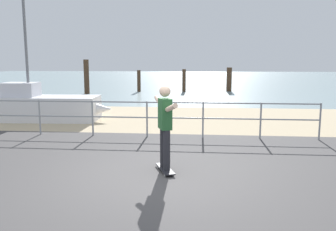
# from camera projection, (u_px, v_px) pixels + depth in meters

# --- Properties ---
(ground_plane) EXTENTS (24.00, 10.00, 0.04)m
(ground_plane) POSITION_uv_depth(u_px,v_px,m) (145.00, 200.00, 5.67)
(ground_plane) COLOR #474444
(ground_plane) RESTS_ON ground
(beach_strip) EXTENTS (24.00, 6.00, 0.04)m
(beach_strip) POSITION_uv_depth(u_px,v_px,m) (178.00, 118.00, 13.54)
(beach_strip) COLOR tan
(beach_strip) RESTS_ON ground
(sea_surface) EXTENTS (72.00, 50.00, 0.04)m
(sea_surface) POSITION_uv_depth(u_px,v_px,m) (193.00, 79.00, 41.07)
(sea_surface) COLOR #849EA3
(sea_surface) RESTS_ON ground
(railing_fence) EXTENTS (12.91, 0.05, 1.05)m
(railing_fence) POSITION_uv_depth(u_px,v_px,m) (92.00, 113.00, 10.29)
(railing_fence) COLOR gray
(railing_fence) RESTS_ON ground
(sailboat) EXTENTS (5.00, 1.63, 5.42)m
(sailboat) POSITION_uv_depth(u_px,v_px,m) (42.00, 107.00, 12.92)
(sailboat) COLOR silver
(sailboat) RESTS_ON ground
(skateboard) EXTENTS (0.47, 0.82, 0.08)m
(skateboard) POSITION_uv_depth(u_px,v_px,m) (165.00, 169.00, 7.05)
(skateboard) COLOR black
(skateboard) RESTS_ON ground
(skateboarder) EXTENTS (0.60, 1.38, 1.65)m
(skateboarder) POSITION_uv_depth(u_px,v_px,m) (165.00, 122.00, 6.90)
(skateboarder) COLOR #26262B
(skateboarder) RESTS_ON skateboard
(groyne_post_0) EXTENTS (0.34, 0.34, 2.23)m
(groyne_post_0) POSITION_uv_depth(u_px,v_px,m) (87.00, 77.00, 22.91)
(groyne_post_0) COLOR #422D1E
(groyne_post_0) RESTS_ON ground
(groyne_post_1) EXTENTS (0.24, 0.24, 1.50)m
(groyne_post_1) POSITION_uv_depth(u_px,v_px,m) (139.00, 81.00, 24.46)
(groyne_post_1) COLOR #422D1E
(groyne_post_1) RESTS_ON ground
(groyne_post_2) EXTENTS (0.25, 0.25, 1.57)m
(groyne_post_2) POSITION_uv_depth(u_px,v_px,m) (184.00, 81.00, 24.31)
(groyne_post_2) COLOR #422D1E
(groyne_post_2) RESTS_ON ground
(groyne_post_3) EXTENTS (0.37, 0.37, 1.68)m
(groyne_post_3) POSITION_uv_depth(u_px,v_px,m) (229.00, 80.00, 24.68)
(groyne_post_3) COLOR #422D1E
(groyne_post_3) RESTS_ON ground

